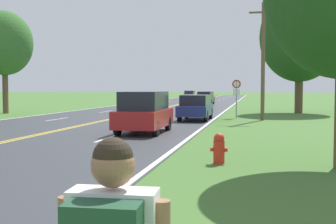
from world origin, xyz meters
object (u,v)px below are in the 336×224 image
(car_dark_blue_van_mid_near, at_px, (196,107))
(car_silver_hatchback_receding, at_px, (190,95))
(traffic_sign, at_px, (236,89))
(tree_mid_treeline, at_px, (4,43))
(fire_hydrant, at_px, (219,148))
(tree_left_verge, at_px, (300,37))
(car_red_suv_approaching, at_px, (144,112))
(car_dark_green_suv_mid_far, at_px, (206,98))

(car_dark_blue_van_mid_near, bearing_deg, car_silver_hatchback_receding, -171.03)
(traffic_sign, xyz_separation_m, tree_mid_treeline, (-18.33, 1.71, 3.61))
(traffic_sign, relative_size, car_dark_blue_van_mid_near, 0.58)
(fire_hydrant, relative_size, traffic_sign, 0.32)
(fire_hydrant, bearing_deg, tree_mid_treeline, 134.41)
(tree_left_verge, xyz_separation_m, car_silver_hatchback_receding, (-15.46, 42.22, -5.35))
(tree_mid_treeline, height_order, car_dark_blue_van_mid_near, tree_mid_treeline)
(fire_hydrant, height_order, car_silver_hatchback_receding, car_silver_hatchback_receding)
(tree_left_verge, height_order, tree_mid_treeline, tree_left_verge)
(tree_left_verge, bearing_deg, traffic_sign, -123.74)
(tree_left_verge, bearing_deg, car_dark_blue_van_mid_near, -127.50)
(fire_hydrant, xyz_separation_m, car_dark_blue_van_mid_near, (-2.74, 15.06, 0.44))
(fire_hydrant, distance_m, car_dark_blue_van_mid_near, 15.31)
(car_red_suv_approaching, distance_m, car_dark_blue_van_mid_near, 8.11)
(car_silver_hatchback_receding, bearing_deg, tree_mid_treeline, 169.16)
(tree_mid_treeline, distance_m, car_dark_green_suv_mid_far, 25.69)
(car_silver_hatchback_receding, bearing_deg, fire_hydrant, -172.35)
(car_dark_blue_van_mid_near, distance_m, car_silver_hatchback_receding, 52.17)
(tree_left_verge, xyz_separation_m, car_dark_blue_van_mid_near, (-7.12, -9.28, -5.31))
(traffic_sign, distance_m, car_silver_hatchback_receding, 50.42)
(car_red_suv_approaching, height_order, car_silver_hatchback_receding, car_red_suv_approaching)
(fire_hydrant, bearing_deg, traffic_sign, 91.02)
(tree_mid_treeline, distance_m, car_red_suv_approaching, 19.51)
(fire_hydrant, xyz_separation_m, car_silver_hatchback_receding, (-11.08, 66.55, 0.40))
(tree_left_verge, bearing_deg, car_silver_hatchback_receding, 110.11)
(car_dark_green_suv_mid_far, height_order, car_silver_hatchback_receding, car_dark_green_suv_mid_far)
(tree_left_verge, distance_m, car_silver_hatchback_receding, 45.28)
(traffic_sign, distance_m, tree_mid_treeline, 18.76)
(traffic_sign, bearing_deg, tree_mid_treeline, 174.66)
(traffic_sign, xyz_separation_m, car_dark_blue_van_mid_near, (-2.43, -2.26, -1.11))
(traffic_sign, distance_m, car_dark_blue_van_mid_near, 3.49)
(tree_left_verge, xyz_separation_m, car_red_suv_approaching, (-8.34, -17.30, -5.20))
(tree_left_verge, relative_size, car_silver_hatchback_receding, 2.29)
(car_red_suv_approaching, relative_size, car_dark_green_suv_mid_far, 0.94)
(tree_left_verge, distance_m, car_dark_blue_van_mid_near, 12.84)
(tree_left_verge, relative_size, car_red_suv_approaching, 2.44)
(fire_hydrant, distance_m, car_dark_green_suv_mid_far, 40.64)
(car_dark_blue_van_mid_near, relative_size, car_dark_green_suv_mid_far, 1.04)
(fire_hydrant, relative_size, car_red_suv_approaching, 0.20)
(car_red_suv_approaching, bearing_deg, car_dark_green_suv_mid_far, -178.19)
(tree_mid_treeline, relative_size, car_dark_blue_van_mid_near, 1.82)
(car_dark_blue_van_mid_near, bearing_deg, car_red_suv_approaching, -8.87)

